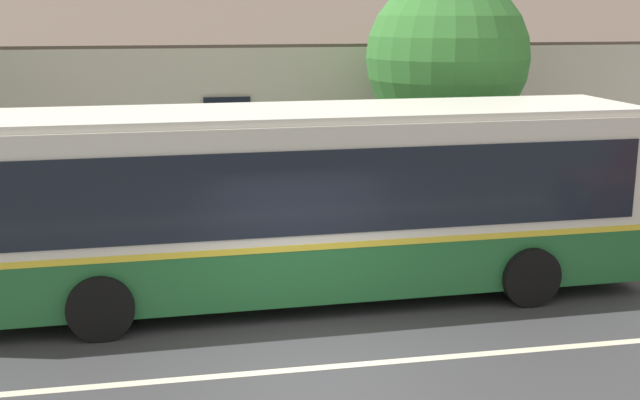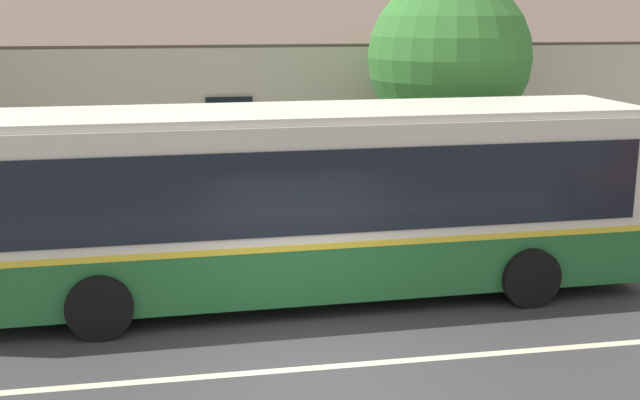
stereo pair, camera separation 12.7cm
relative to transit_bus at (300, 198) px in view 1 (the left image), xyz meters
name	(u,v)px [view 1 (the left image)]	position (x,y,z in m)	size (l,w,h in m)	color
ground_plane	(319,368)	(-0.25, -2.90, -1.73)	(300.00, 300.00, 0.00)	#38383A
sidewalk_far	(264,242)	(-0.25, 3.10, -1.66)	(60.00, 3.00, 0.15)	#9E9E99
lane_divider_stripe	(319,368)	(-0.25, -2.90, -1.73)	(60.00, 0.16, 0.01)	beige
community_building	(314,101)	(2.33, 11.25, 0.36)	(26.85, 10.54, 6.72)	beige
transit_bus	(300,198)	(0.00, 0.00, 0.00)	(11.92, 2.92, 3.23)	#236633
street_tree_primary	(447,58)	(3.97, 4.02, 2.06)	(3.58, 3.58, 5.59)	#4C3828
bus_stop_sign	(577,167)	(6.19, 2.09, -0.09)	(0.36, 0.07, 2.40)	gray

